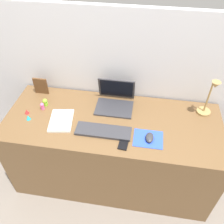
{
  "coord_description": "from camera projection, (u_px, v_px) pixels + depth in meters",
  "views": [
    {
      "loc": [
        0.21,
        -1.3,
        2.03
      ],
      "look_at": [
        -0.0,
        0.0,
        0.83
      ],
      "focal_mm": 38.1,
      "sensor_mm": 36.0,
      "label": 1
    }
  ],
  "objects": [
    {
      "name": "mouse",
      "position": [
        150.0,
        138.0,
        1.69
      ],
      "size": [
        0.06,
        0.1,
        0.03
      ],
      "primitive_type": "ellipsoid",
      "color": "#333338",
      "rests_on": "mousepad"
    },
    {
      "name": "desk",
      "position": [
        112.0,
        150.0,
        2.09
      ],
      "size": [
        1.69,
        0.67,
        0.74
      ],
      "primitive_type": "cube",
      "color": "brown",
      "rests_on": "ground_plane"
    },
    {
      "name": "toy_figurine_pink",
      "position": [
        42.0,
        106.0,
        1.92
      ],
      "size": [
        0.03,
        0.03,
        0.06
      ],
      "color": "pink",
      "rests_on": "desk"
    },
    {
      "name": "toy_figurine_red",
      "position": [
        27.0,
        112.0,
        1.89
      ],
      "size": [
        0.03,
        0.03,
        0.04
      ],
      "primitive_type": "cone",
      "color": "red",
      "rests_on": "desk"
    },
    {
      "name": "picture_frame",
      "position": [
        41.0,
        86.0,
        2.05
      ],
      "size": [
        0.12,
        0.02,
        0.15
      ],
      "primitive_type": "cube",
      "color": "brown",
      "rests_on": "desk"
    },
    {
      "name": "ground_plane",
      "position": [
        112.0,
        174.0,
        2.34
      ],
      "size": [
        6.0,
        6.0,
        0.0
      ],
      "primitive_type": "plane",
      "color": "slate"
    },
    {
      "name": "notebook_pad",
      "position": [
        61.0,
        121.0,
        1.83
      ],
      "size": [
        0.21,
        0.26,
        0.02
      ],
      "primitive_type": "cube",
      "rotation": [
        0.0,
        0.0,
        0.16
      ],
      "color": "silver",
      "rests_on": "desk"
    },
    {
      "name": "laptop",
      "position": [
        115.0,
        99.0,
        1.95
      ],
      "size": [
        0.3,
        0.26,
        0.21
      ],
      "color": "#333338",
      "rests_on": "desk"
    },
    {
      "name": "toy_figurine_lime",
      "position": [
        45.0,
        102.0,
        1.96
      ],
      "size": [
        0.04,
        0.04,
        0.06
      ],
      "color": "#8CDB33",
      "rests_on": "desk"
    },
    {
      "name": "back_wall",
      "position": [
        119.0,
        91.0,
        2.12
      ],
      "size": [
        2.89,
        0.05,
        1.48
      ],
      "primitive_type": "cube",
      "color": "silver",
      "rests_on": "ground_plane"
    },
    {
      "name": "cell_phone",
      "position": [
        124.0,
        143.0,
        1.67
      ],
      "size": [
        0.07,
        0.13,
        0.01
      ],
      "primitive_type": "cube",
      "rotation": [
        0.0,
        0.0,
        -0.08
      ],
      "color": "black",
      "rests_on": "desk"
    },
    {
      "name": "desk_lamp",
      "position": [
        209.0,
        99.0,
        1.78
      ],
      "size": [
        0.11,
        0.14,
        0.34
      ],
      "color": "#A5844C",
      "rests_on": "desk"
    },
    {
      "name": "mousepad",
      "position": [
        148.0,
        139.0,
        1.7
      ],
      "size": [
        0.21,
        0.17,
        0.0
      ],
      "primitive_type": "cube",
      "color": "blue",
      "rests_on": "desk"
    },
    {
      "name": "toy_figurine_cyan",
      "position": [
        28.0,
        117.0,
        1.84
      ],
      "size": [
        0.04,
        0.04,
        0.04
      ],
      "primitive_type": "cone",
      "color": "#28B7CC",
      "rests_on": "desk"
    },
    {
      "name": "keyboard",
      "position": [
        103.0,
        131.0,
        1.75
      ],
      "size": [
        0.41,
        0.13,
        0.02
      ],
      "primitive_type": "cube",
      "color": "#333338",
      "rests_on": "desk"
    }
  ]
}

